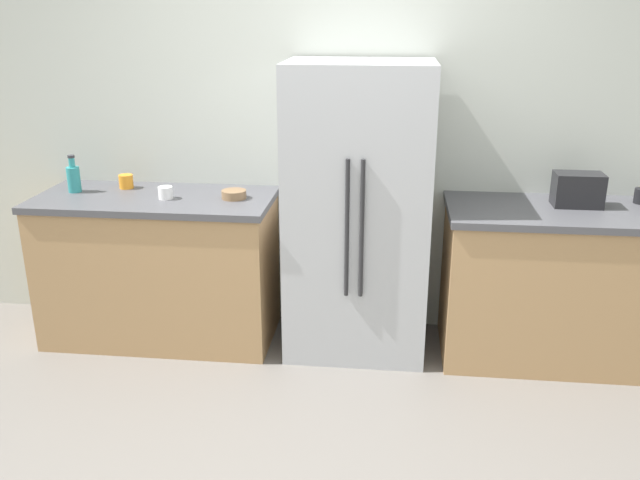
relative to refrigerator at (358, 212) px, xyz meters
The scene contains 9 objects.
kitchen_back_panel 0.76m from the refrigerator, 117.56° to the left, with size 5.49×0.10×2.97m, color silver.
counter_left 1.29m from the refrigerator, behind, with size 1.43×0.66×0.92m.
counter_right 1.22m from the refrigerator, ahead, with size 1.28×0.66×0.92m.
refrigerator is the anchor object (origin of this frame).
toaster 1.25m from the refrigerator, ahead, with size 0.27×0.16×0.19m, color black.
bottle_a 1.75m from the refrigerator, behind, with size 0.08×0.08×0.23m.
cup_a 1.14m from the refrigerator, behind, with size 0.09×0.09×0.07m, color white.
cup_c 1.47m from the refrigerator, behind, with size 0.09×0.09×0.09m, color orange.
bowl_a 0.74m from the refrigerator, behind, with size 0.15×0.15×0.05m, color brown.
Camera 1 is at (0.39, -2.39, 1.99)m, focal length 37.40 mm.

